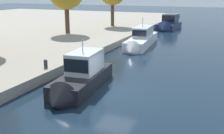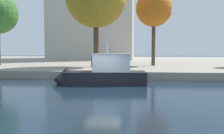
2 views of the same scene
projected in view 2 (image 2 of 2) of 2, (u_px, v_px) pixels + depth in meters
name	position (u px, v px, depth m)	size (l,w,h in m)	color
ground_plane	(103.00, 89.00, 18.60)	(220.00, 220.00, 0.00)	#142333
dock_promenade	(126.00, 62.00, 51.31)	(120.00, 55.00, 0.76)	gray
motor_yacht_2	(99.00, 75.00, 20.97)	(7.80, 2.96, 4.15)	black
mooring_bollard_0	(121.00, 67.00, 24.66)	(0.32, 0.32, 0.70)	#2D2D33
tree_3	(155.00, 10.00, 33.35)	(4.70, 4.70, 9.79)	#4C3823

